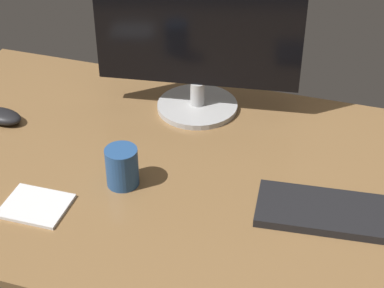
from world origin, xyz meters
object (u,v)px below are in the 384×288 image
monitor (198,30)px  notepad (36,206)px  keyboard (355,215)px  computer_mouse (2,116)px  coffee_mug (122,167)px

monitor → notepad: (-20.89, -48.38, -22.19)cm
notepad → monitor: bearing=66.6°
monitor → notepad: bearing=-121.8°
keyboard → computer_mouse: bearing=167.4°
coffee_mug → notepad: (-14.55, -13.17, -4.22)cm
monitor → computer_mouse: bearing=-163.5°
coffee_mug → computer_mouse: bearing=160.3°
coffee_mug → notepad: coffee_mug is taller
keyboard → notepad: bearing=-171.4°
keyboard → coffee_mug: size_ratio=4.45×
notepad → keyboard: bearing=14.6°
monitor → keyboard: 58.30cm
notepad → computer_mouse: bearing=132.2°
monitor → keyboard: (44.05, -31.49, -21.61)cm
computer_mouse → monitor: bearing=31.5°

